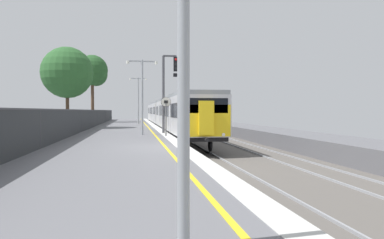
{
  "coord_description": "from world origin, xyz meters",
  "views": [
    {
      "loc": [
        -1.69,
        -15.64,
        1.55
      ],
      "look_at": [
        1.23,
        2.6,
        1.1
      ],
      "focal_mm": 34.25,
      "sensor_mm": 36.0,
      "label": 1
    }
  ],
  "objects_px": {
    "signal_gantry": "(167,85)",
    "platform_lamp_far": "(138,96)",
    "background_tree_left": "(93,72)",
    "background_tree_centre": "(66,74)",
    "commuter_train_at_platform": "(169,113)",
    "speed_limit_sign": "(166,111)",
    "platform_lamp_mid": "(142,90)"
  },
  "relations": [
    {
      "from": "signal_gantry",
      "to": "platform_lamp_far",
      "type": "distance_m",
      "value": 18.13
    },
    {
      "from": "background_tree_left",
      "to": "background_tree_centre",
      "type": "height_order",
      "value": "background_tree_left"
    },
    {
      "from": "commuter_train_at_platform",
      "to": "speed_limit_sign",
      "type": "distance_m",
      "value": 17.92
    },
    {
      "from": "background_tree_left",
      "to": "background_tree_centre",
      "type": "distance_m",
      "value": 16.9
    },
    {
      "from": "platform_lamp_far",
      "to": "background_tree_left",
      "type": "xyz_separation_m",
      "value": [
        -5.81,
        7.05,
        3.51
      ]
    },
    {
      "from": "platform_lamp_mid",
      "to": "background_tree_centre",
      "type": "xyz_separation_m",
      "value": [
        -6.36,
        9.86,
        1.91
      ]
    },
    {
      "from": "signal_gantry",
      "to": "background_tree_centre",
      "type": "relative_size",
      "value": 0.75
    },
    {
      "from": "signal_gantry",
      "to": "background_tree_centre",
      "type": "distance_m",
      "value": 11.7
    },
    {
      "from": "platform_lamp_mid",
      "to": "platform_lamp_far",
      "type": "distance_m",
      "value": 19.59
    },
    {
      "from": "platform_lamp_mid",
      "to": "platform_lamp_far",
      "type": "relative_size",
      "value": 0.89
    },
    {
      "from": "commuter_train_at_platform",
      "to": "platform_lamp_far",
      "type": "height_order",
      "value": "platform_lamp_far"
    },
    {
      "from": "speed_limit_sign",
      "to": "platform_lamp_far",
      "type": "distance_m",
      "value": 21.29
    },
    {
      "from": "platform_lamp_mid",
      "to": "background_tree_centre",
      "type": "bearing_deg",
      "value": 122.8
    },
    {
      "from": "speed_limit_sign",
      "to": "commuter_train_at_platform",
      "type": "bearing_deg",
      "value": 84.09
    },
    {
      "from": "background_tree_centre",
      "to": "signal_gantry",
      "type": "bearing_deg",
      "value": -45.78
    },
    {
      "from": "commuter_train_at_platform",
      "to": "platform_lamp_mid",
      "type": "relative_size",
      "value": 8.81
    },
    {
      "from": "signal_gantry",
      "to": "platform_lamp_mid",
      "type": "relative_size",
      "value": 1.12
    },
    {
      "from": "signal_gantry",
      "to": "speed_limit_sign",
      "type": "relative_size",
      "value": 2.26
    },
    {
      "from": "platform_lamp_far",
      "to": "background_tree_centre",
      "type": "bearing_deg",
      "value": -123.16
    },
    {
      "from": "commuter_train_at_platform",
      "to": "platform_lamp_mid",
      "type": "height_order",
      "value": "platform_lamp_mid"
    },
    {
      "from": "signal_gantry",
      "to": "speed_limit_sign",
      "type": "distance_m",
      "value": 3.64
    },
    {
      "from": "platform_lamp_far",
      "to": "speed_limit_sign",
      "type": "bearing_deg",
      "value": -86.26
    },
    {
      "from": "commuter_train_at_platform",
      "to": "platform_lamp_mid",
      "type": "xyz_separation_m",
      "value": [
        -3.23,
        -16.24,
        1.62
      ]
    },
    {
      "from": "platform_lamp_mid",
      "to": "background_tree_centre",
      "type": "distance_m",
      "value": 11.89
    },
    {
      "from": "commuter_train_at_platform",
      "to": "platform_lamp_far",
      "type": "distance_m",
      "value": 5.05
    },
    {
      "from": "speed_limit_sign",
      "to": "platform_lamp_far",
      "type": "bearing_deg",
      "value": 93.74
    },
    {
      "from": "signal_gantry",
      "to": "background_tree_left",
      "type": "xyz_separation_m",
      "value": [
        -7.55,
        25.1,
        3.38
      ]
    },
    {
      "from": "signal_gantry",
      "to": "commuter_train_at_platform",
      "type": "bearing_deg",
      "value": 84.22
    },
    {
      "from": "platform_lamp_far",
      "to": "background_tree_left",
      "type": "height_order",
      "value": "background_tree_left"
    },
    {
      "from": "commuter_train_at_platform",
      "to": "speed_limit_sign",
      "type": "bearing_deg",
      "value": -95.91
    },
    {
      "from": "background_tree_left",
      "to": "commuter_train_at_platform",
      "type": "bearing_deg",
      "value": -49.02
    },
    {
      "from": "commuter_train_at_platform",
      "to": "signal_gantry",
      "type": "distance_m",
      "value": 14.91
    }
  ]
}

